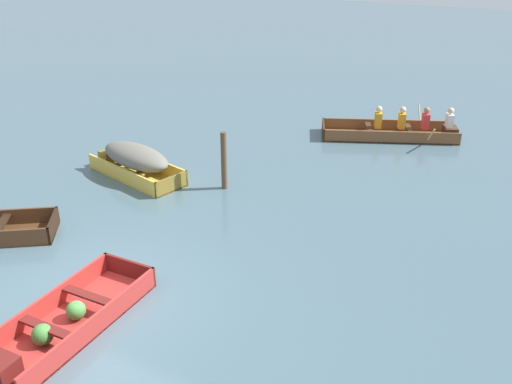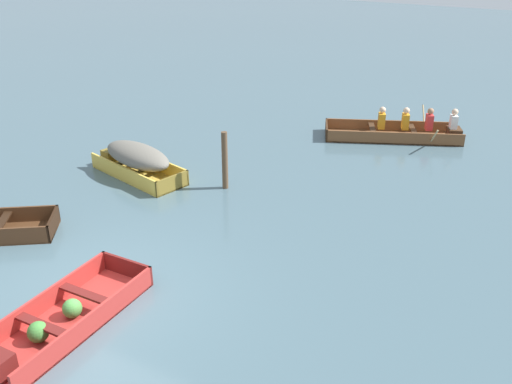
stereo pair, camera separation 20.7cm
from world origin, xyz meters
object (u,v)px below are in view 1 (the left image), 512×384
(skiff_yellow_mid_moored, at_px, (135,159))
(rowboat_wooden_brown_with_crew, at_px, (399,130))
(mooring_post, at_px, (224,161))
(dinghy_red_foreground, at_px, (63,324))

(skiff_yellow_mid_moored, relative_size, rowboat_wooden_brown_with_crew, 0.71)
(rowboat_wooden_brown_with_crew, distance_m, mooring_post, 5.97)
(skiff_yellow_mid_moored, bearing_deg, mooring_post, 10.41)
(skiff_yellow_mid_moored, height_order, mooring_post, mooring_post)
(dinghy_red_foreground, relative_size, rowboat_wooden_brown_with_crew, 0.75)
(mooring_post, bearing_deg, rowboat_wooden_brown_with_crew, 63.38)
(dinghy_red_foreground, xyz_separation_m, mooring_post, (-0.45, 5.58, 0.55))
(dinghy_red_foreground, bearing_deg, rowboat_wooden_brown_with_crew, 78.53)
(rowboat_wooden_brown_with_crew, height_order, mooring_post, mooring_post)
(dinghy_red_foreground, height_order, mooring_post, mooring_post)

